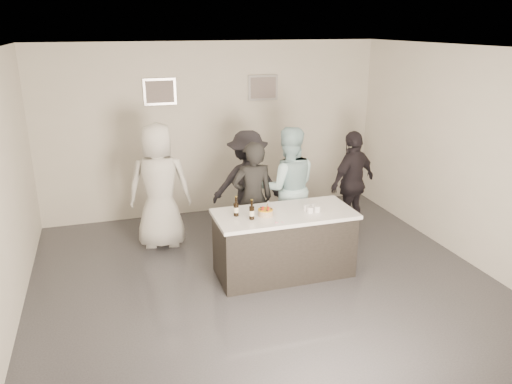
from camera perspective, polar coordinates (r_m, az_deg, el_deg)
The scene contains 18 objects.
floor at distance 6.65m, azimuth 1.31°, elevation -10.77°, with size 6.00×6.00×0.00m, color #3D3D42.
ceiling at distance 5.80m, azimuth 1.54°, elevation 16.01°, with size 6.00×6.00×0.00m, color white.
wall_back at distance 8.86m, azimuth -4.87°, elevation 7.11°, with size 6.00×0.04×3.00m, color silver.
wall_front at distance 3.58m, azimuth 17.37°, elevation -11.95°, with size 6.00×0.04×3.00m, color silver.
wall_right at distance 7.54m, azimuth 23.59°, elevation 3.54°, with size 0.04×6.00×3.00m, color silver.
picture_left at distance 8.57m, azimuth -10.94°, elevation 11.20°, with size 0.54×0.04×0.44m, color #B2B2B7.
picture_right at distance 8.96m, azimuth 0.80°, elevation 11.84°, with size 0.54×0.04×0.44m, color #B2B2B7.
bar_counter at distance 6.79m, azimuth 3.21°, elevation -5.87°, with size 1.86×0.86×0.90m, color white.
cake at distance 6.49m, azimuth 1.09°, elevation -2.39°, with size 0.20×0.20×0.07m, color gold.
beer_bottle_a at distance 6.45m, azimuth -2.29°, elevation -1.66°, with size 0.07×0.07×0.26m, color black.
beer_bottle_b at distance 6.33m, azimuth -0.49°, elevation -2.04°, with size 0.07×0.07×0.26m, color black.
tumbler_cluster at distance 6.69m, azimuth 6.40°, elevation -1.83°, with size 0.19×0.19×0.08m, color orange.
candles at distance 6.28m, azimuth 2.36°, elevation -3.49°, with size 0.24×0.08×0.01m, color pink.
person_main_black at distance 7.22m, azimuth -0.39°, elevation -0.84°, with size 0.62×0.41×1.71m, color black.
person_main_blue at distance 7.52m, azimuth 3.68°, elevation 0.50°, with size 0.90×0.70×1.86m, color #A9D5DE.
person_guest_left at distance 7.61m, azimuth -10.98°, elevation 0.65°, with size 0.94×0.61×1.92m, color silver.
person_guest_right at distance 8.17m, azimuth 10.98°, elevation 1.08°, with size 0.99×0.41×1.69m, color black.
person_guest_back at distance 7.91m, azimuth -0.96°, elevation 0.94°, with size 1.11×0.64×1.71m, color black.
Camera 1 is at (-1.87, -5.48, 3.27)m, focal length 35.00 mm.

